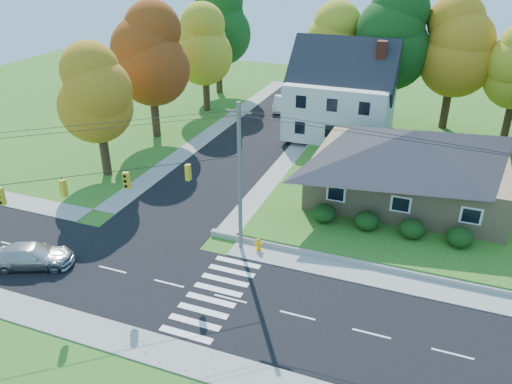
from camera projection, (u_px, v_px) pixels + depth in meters
The scene contains 20 objects.
ground at pixel (230, 299), 28.50m from camera, with size 120.00×120.00×0.00m, color #3D7923.
road_main at pixel (230, 299), 28.49m from camera, with size 90.00×8.00×0.02m, color black.
road_cross at pixel (259, 135), 52.77m from camera, with size 8.00×44.00×0.02m, color black.
sidewalk_north at pixel (261, 253), 32.66m from camera, with size 90.00×2.00×0.08m, color #9C9A90.
sidewalk_south at pixel (189, 360), 24.30m from camera, with size 90.00×2.00×0.08m, color #9C9A90.
lawn at pixel (472, 182), 41.79m from camera, with size 30.00×30.00×0.50m, color #3D7923.
ranch_house at pixel (410, 163), 37.86m from camera, with size 14.60×10.60×5.40m.
colonial_house at pixel (341, 95), 49.83m from camera, with size 10.40×8.40×9.60m.
hedge_row at pixel (389, 225), 33.79m from camera, with size 10.70×1.70×1.27m.
traffic_infrastructure at pixel (236, 209), 27.37m from camera, with size 38.10×10.66×10.00m.
tree_lot_0 at pixel (337, 46), 53.83m from camera, with size 6.72×6.72×12.51m.
tree_lot_1 at pixel (394, 38), 50.49m from camera, with size 7.84×7.84×14.60m.
tree_lot_2 at pixel (456, 47), 49.71m from camera, with size 7.28×7.28×13.56m.
tree_west_0 at pixel (96, 94), 40.74m from camera, with size 6.16×6.16×11.47m.
tree_west_1 at pixel (150, 54), 48.83m from camera, with size 7.28×7.28×13.56m.
tree_west_2 at pixel (204, 44), 57.16m from camera, with size 6.72×6.72×12.51m.
tree_west_3 at pixel (217, 22), 63.90m from camera, with size 7.84×7.84×14.60m.
silver_sedan at pixel (32, 256), 31.13m from camera, with size 2.04×5.01×1.45m, color #B3B3B3.
white_car at pixel (281, 103), 60.32m from camera, with size 1.72×4.94×1.63m, color silver.
fire_hydrant at pixel (258, 245), 32.80m from camera, with size 0.53×0.41×0.92m.
Camera 1 is at (9.48, -20.73, 18.23)m, focal length 35.00 mm.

